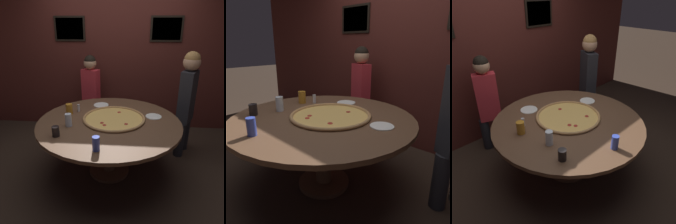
{
  "view_description": "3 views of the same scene",
  "coord_description": "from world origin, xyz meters",
  "views": [
    {
      "loc": [
        0.25,
        -2.4,
        1.85
      ],
      "look_at": [
        0.04,
        -0.0,
        0.86
      ],
      "focal_mm": 35.0,
      "sensor_mm": 36.0,
      "label": 1
    },
    {
      "loc": [
        1.47,
        -1.32,
        1.41
      ],
      "look_at": [
        0.11,
        0.1,
        0.79
      ],
      "focal_mm": 35.0,
      "sensor_mm": 36.0,
      "label": 2
    },
    {
      "loc": [
        -1.56,
        -1.5,
        2.06
      ],
      "look_at": [
        0.01,
        0.08,
        0.82
      ],
      "focal_mm": 35.0,
      "sensor_mm": 36.0,
      "label": 3
    }
  ],
  "objects": [
    {
      "name": "ground_plane",
      "position": [
        0.0,
        0.0,
        0.0
      ],
      "size": [
        24.0,
        24.0,
        0.0
      ],
      "primitive_type": "plane",
      "color": "#38281E"
    },
    {
      "name": "drink_cup_centre_back",
      "position": [
        -0.05,
        -0.67,
        0.81
      ],
      "size": [
        0.07,
        0.07,
        0.14
      ],
      "primitive_type": "cylinder",
      "color": "#384CB7",
      "rests_on": "dining_table"
    },
    {
      "name": "back_wall",
      "position": [
        0.0,
        1.47,
        1.3
      ],
      "size": [
        6.4,
        0.08,
        2.6
      ],
      "color": "#4C1E19",
      "rests_on": "ground_plane"
    },
    {
      "name": "drink_cup_far_right",
      "position": [
        -0.52,
        -0.43,
        0.8
      ],
      "size": [
        0.08,
        0.08,
        0.11
      ],
      "primitive_type": "cylinder",
      "color": "black",
      "rests_on": "dining_table"
    },
    {
      "name": "giant_pizza",
      "position": [
        0.06,
        0.05,
        0.75
      ],
      "size": [
        0.77,
        0.77,
        0.03
      ],
      "color": "#EAB75B",
      "rests_on": "dining_table"
    },
    {
      "name": "diner_far_left",
      "position": [
        -0.42,
        1.11,
        0.78
      ],
      "size": [
        0.36,
        0.24,
        1.37
      ],
      "rotation": [
        0.0,
        0.0,
        2.78
      ],
      "color": "#232328",
      "rests_on": "ground_plane"
    },
    {
      "name": "drink_cup_by_shaker",
      "position": [
        -0.54,
        0.17,
        0.81
      ],
      "size": [
        0.09,
        0.09,
        0.14
      ],
      "primitive_type": "cylinder",
      "color": "#BC7A23",
      "rests_on": "dining_table"
    },
    {
      "name": "drink_cup_front_edge",
      "position": [
        -0.45,
        -0.18,
        0.81
      ],
      "size": [
        0.07,
        0.07,
        0.15
      ],
      "primitive_type": "cylinder",
      "color": "silver",
      "rests_on": "dining_table"
    },
    {
      "name": "white_plate_near_front",
      "position": [
        -0.17,
        0.53,
        0.74
      ],
      "size": [
        0.21,
        0.21,
        0.01
      ],
      "primitive_type": "cylinder",
      "color": "white",
      "rests_on": "dining_table"
    },
    {
      "name": "white_plate_left_side",
      "position": [
        0.55,
        0.17,
        0.74
      ],
      "size": [
        0.2,
        0.2,
        0.01
      ],
      "primitive_type": "cylinder",
      "color": "white",
      "rests_on": "dining_table"
    },
    {
      "name": "dining_table",
      "position": [
        0.0,
        0.0,
        0.62
      ],
      "size": [
        1.74,
        1.74,
        0.74
      ],
      "color": "brown",
      "rests_on": "ground_plane"
    },
    {
      "name": "diner_centre_back",
      "position": [
        1.04,
        0.57,
        0.85
      ],
      "size": [
        0.3,
        0.39,
        1.51
      ],
      "rotation": [
        0.0,
        0.0,
        -2.07
      ],
      "color": "#232328",
      "rests_on": "ground_plane"
    },
    {
      "name": "condiment_shaker",
      "position": [
        -0.44,
        0.27,
        0.79
      ],
      "size": [
        0.04,
        0.04,
        0.1
      ],
      "color": "silver",
      "rests_on": "dining_table"
    }
  ]
}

